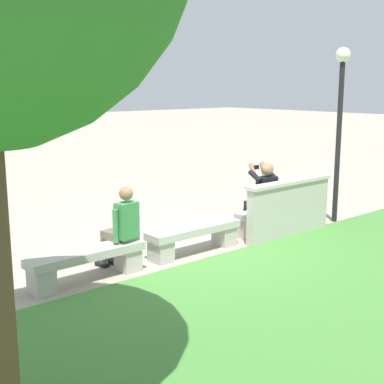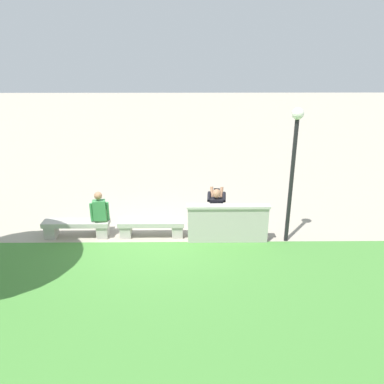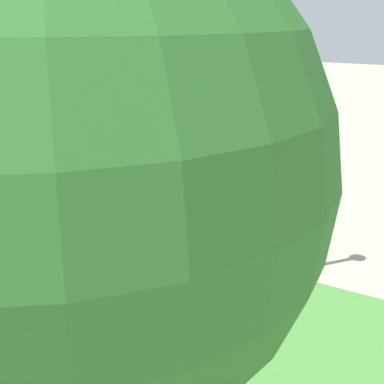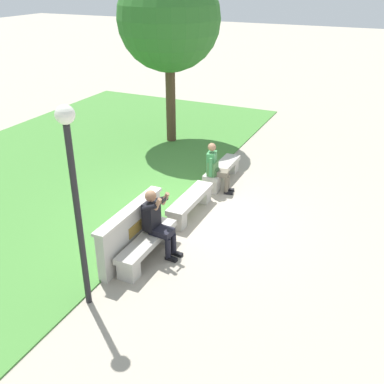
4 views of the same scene
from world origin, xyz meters
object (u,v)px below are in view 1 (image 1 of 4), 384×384
Objects in this scene: bench_near at (194,235)px; person_photographer at (262,194)px; lamp_post at (340,108)px; backpack at (127,229)px; bench_mid at (87,261)px; person_distant at (122,226)px; bench_main at (274,216)px.

person_photographer is at bearing -177.36° from bench_near.
lamp_post is (-3.46, 0.26, 1.95)m from bench_near.
lamp_post is at bearing 176.66° from backpack.
bench_mid is at bearing 0.00° from bench_near.
bench_mid is 0.73m from person_distant.
bench_main is 1.29× the size of person_photographer.
person_distant reaches higher than bench_mid.
person_distant reaches higher than bench_near.
backpack is at bearing -0.28° from bench_main.
lamp_post is (-5.40, 0.26, 1.95)m from bench_mid.
bench_near is at bearing 2.64° from person_photographer.
person_photographer is 1.05× the size of person_distant.
person_photographer is 3.08× the size of backpack.
bench_near is 1.94m from bench_mid.
lamp_post is (-1.51, 0.26, 1.95)m from bench_main.
person_distant is at bearing -2.81° from bench_near.
person_distant is at bearing 0.24° from person_photographer.
backpack is at bearing -0.71° from bench_near.
person_distant is at bearing -1.14° from bench_main.
bench_main is at bearing 178.86° from person_distant.
person_photographer is at bearing -178.80° from backpack.
lamp_post is at bearing 169.25° from person_photographer.
lamp_post reaches higher than bench_main.
lamp_post reaches higher than person_photographer.
bench_mid is at bearing 5.98° from person_distant.
person_distant is (3.27, -0.06, 0.38)m from bench_main.
bench_near and bench_mid have the same top height.
bench_mid is 1.29× the size of person_photographer.
bench_near is 1.38m from person_distant.
bench_near is at bearing 0.00° from bench_main.
person_distant is (-0.62, -0.06, 0.38)m from bench_mid.
person_photographer is at bearing -178.78° from bench_mid.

